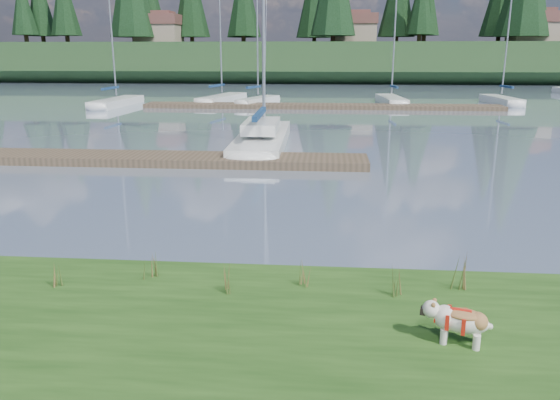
{
  "coord_description": "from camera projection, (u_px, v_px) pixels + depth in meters",
  "views": [
    {
      "loc": [
        2.5,
        -10.43,
        3.97
      ],
      "look_at": [
        1.64,
        -0.5,
        1.26
      ],
      "focal_mm": 35.0,
      "sensor_mm": 36.0,
      "label": 1
    }
  ],
  "objects": [
    {
      "name": "sailboat_bg_4",
      "position": [
        498.0,
        99.0,
        43.8
      ],
      "size": [
        1.91,
        6.98,
        10.29
      ],
      "rotation": [
        0.0,
        0.0,
        1.65
      ],
      "color": "silver",
      "rests_on": "ground"
    },
    {
      "name": "conifer_1",
      "position": [
        39.0,
        1.0,
        79.91
      ],
      "size": [
        4.4,
        4.4,
        11.3
      ],
      "color": "#382619",
      "rests_on": "ridge"
    },
    {
      "name": "sailboat_bg_0",
      "position": [
        121.0,
        101.0,
        42.3
      ],
      "size": [
        1.92,
        8.09,
        11.63
      ],
      "rotation": [
        0.0,
        0.0,
        1.53
      ],
      "color": "silver",
      "rests_on": "ground"
    },
    {
      "name": "mud_lip",
      "position": [
        183.0,
        278.0,
        9.72
      ],
      "size": [
        60.0,
        0.5,
        0.14
      ],
      "primitive_type": "cube",
      "color": "#33281C",
      "rests_on": "ground"
    },
    {
      "name": "sailboat_bg_3",
      "position": [
        390.0,
        99.0,
        43.97
      ],
      "size": [
        2.05,
        7.55,
        11.02
      ],
      "rotation": [
        0.0,
        0.0,
        1.65
      ],
      "color": "silver",
      "rests_on": "ground"
    },
    {
      "name": "conifer_5",
      "position": [
        422.0,
        0.0,
        74.5
      ],
      "size": [
        3.96,
        3.96,
        10.35
      ],
      "color": "#382619",
      "rests_on": "ridge"
    },
    {
      "name": "weed_3",
      "position": [
        58.0,
        275.0,
        8.69
      ],
      "size": [
        0.17,
        0.14,
        0.46
      ],
      "color": "#475B23",
      "rests_on": "bank"
    },
    {
      "name": "weed_5",
      "position": [
        462.0,
        274.0,
        8.49
      ],
      "size": [
        0.17,
        0.14,
        0.67
      ],
      "color": "#475B23",
      "rests_on": "bank"
    },
    {
      "name": "sailboat_bg_2",
      "position": [
        261.0,
        100.0,
        43.06
      ],
      "size": [
        3.24,
        6.12,
        9.36
      ],
      "rotation": [
        0.0,
        0.0,
        1.21
      ],
      "color": "silver",
      "rests_on": "ground"
    },
    {
      "name": "sailboat_main",
      "position": [
        264.0,
        134.0,
        24.41
      ],
      "size": [
        2.22,
        10.04,
        14.25
      ],
      "rotation": [
        0.0,
        0.0,
        1.6
      ],
      "color": "silver",
      "rests_on": "ground"
    },
    {
      "name": "house_2",
      "position": [
        535.0,
        27.0,
        73.21
      ],
      "size": [
        6.3,
        5.3,
        4.65
      ],
      "color": "gray",
      "rests_on": "ridge"
    },
    {
      "name": "weed_1",
      "position": [
        229.0,
        279.0,
        8.47
      ],
      "size": [
        0.17,
        0.14,
        0.52
      ],
      "color": "#475B23",
      "rests_on": "bank"
    },
    {
      "name": "dock_near",
      "position": [
        151.0,
        159.0,
        20.22
      ],
      "size": [
        16.0,
        2.0,
        0.3
      ],
      "primitive_type": "cube",
      "color": "#4C3D2C",
      "rests_on": "ground"
    },
    {
      "name": "ridge",
      "position": [
        312.0,
        63.0,
        80.81
      ],
      "size": [
        200.0,
        20.0,
        5.0
      ],
      "primitive_type": "cube",
      "color": "#1B3319",
      "rests_on": "ground"
    },
    {
      "name": "house_0",
      "position": [
        159.0,
        28.0,
        78.49
      ],
      "size": [
        6.3,
        5.3,
        4.65
      ],
      "color": "gray",
      "rests_on": "ridge"
    },
    {
      "name": "weed_4",
      "position": [
        306.0,
        275.0,
        8.7
      ],
      "size": [
        0.17,
        0.14,
        0.45
      ],
      "color": "#475B23",
      "rests_on": "bank"
    },
    {
      "name": "sailboat_bg_1",
      "position": [
        225.0,
        98.0,
        45.4
      ],
      "size": [
        3.3,
        8.27,
        12.1
      ],
      "rotation": [
        0.0,
        0.0,
        1.35
      ],
      "color": "silver",
      "rests_on": "ground"
    },
    {
      "name": "weed_2",
      "position": [
        394.0,
        280.0,
        8.33
      ],
      "size": [
        0.17,
        0.14,
        0.6
      ],
      "color": "#475B23",
      "rests_on": "bank"
    },
    {
      "name": "weed_0",
      "position": [
        151.0,
        265.0,
        8.99
      ],
      "size": [
        0.17,
        0.14,
        0.55
      ],
      "color": "#475B23",
      "rests_on": "bank"
    },
    {
      "name": "ground",
      "position": [
        293.0,
        108.0,
        40.12
      ],
      "size": [
        200.0,
        200.0,
        0.0
      ],
      "primitive_type": "plane",
      "color": "#7A8AA4",
      "rests_on": "ground"
    },
    {
      "name": "house_1",
      "position": [
        354.0,
        28.0,
        77.13
      ],
      "size": [
        6.3,
        5.3,
        4.65
      ],
      "color": "gray",
      "rests_on": "ridge"
    },
    {
      "name": "dock_far",
      "position": [
        321.0,
        106.0,
        39.91
      ],
      "size": [
        26.0,
        2.2,
        0.3
      ],
      "primitive_type": "cube",
      "color": "#4C3D2C",
      "rests_on": "ground"
    },
    {
      "name": "bulldog",
      "position": [
        460.0,
        319.0,
        6.95
      ],
      "size": [
        0.88,
        0.5,
        0.52
      ],
      "rotation": [
        0.0,
        0.0,
        2.86
      ],
      "color": "silver",
      "rests_on": "bank"
    }
  ]
}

